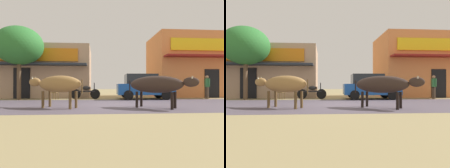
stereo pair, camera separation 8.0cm
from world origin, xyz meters
TOP-DOWN VIEW (x-y plane):
  - ground at (0.00, 0.00)m, footprint 80.00×80.00m
  - asphalt_road at (0.00, 0.00)m, footprint 72.00×6.33m
  - storefront_left_cafe at (-5.29, 7.01)m, footprint 7.97×5.51m
  - storefront_right_club at (7.13, 7.02)m, footprint 6.40×5.51m
  - roadside_tree at (-5.71, 3.67)m, footprint 3.02×3.02m
  - parked_hatchback_car at (2.29, 3.66)m, footprint 3.69×2.14m
  - parked_motorcycle at (-1.50, 3.95)m, footprint 1.94×0.24m
  - cow_near_brown at (-2.36, -1.27)m, footprint 2.42×1.43m
  - cow_far_dark at (1.59, -1.65)m, footprint 2.50×1.93m
  - pedestrian_by_shop at (6.69, 3.61)m, footprint 0.37×0.61m
  - cafe_chair_near_tree at (-3.44, 3.78)m, footprint 0.55×0.55m

SIDE VIEW (x-z plane):
  - ground at x=0.00m, z-range 0.00..0.00m
  - asphalt_road at x=0.00m, z-range 0.00..0.00m
  - parked_motorcycle at x=-1.50m, z-range -0.06..1.02m
  - cafe_chair_near_tree at x=-3.44m, z-range 0.05..0.97m
  - parked_hatchback_car at x=2.29m, z-range 0.02..1.66m
  - pedestrian_by_shop at x=6.69m, z-range 0.13..1.72m
  - cow_far_dark at x=1.59m, z-range 0.29..1.57m
  - cow_near_brown at x=-2.36m, z-range 0.29..1.59m
  - storefront_left_cafe at x=-5.29m, z-range 0.01..3.88m
  - storefront_right_club at x=7.13m, z-range 0.01..5.02m
  - roadside_tree at x=-5.71m, z-range 1.10..5.73m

